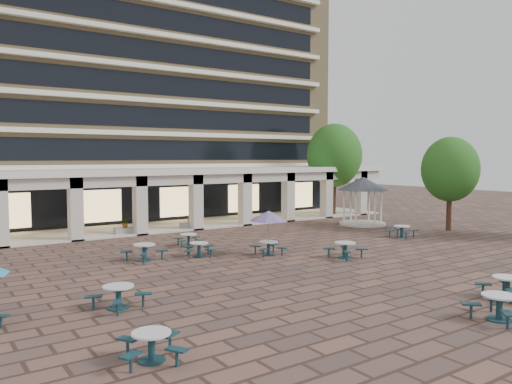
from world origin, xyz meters
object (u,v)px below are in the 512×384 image
Objects in this scene: picnic_table_1 at (499,305)px; planter_left at (125,228)px; planter_right at (191,223)px; picnic_table_0 at (151,344)px; picnic_table_2 at (507,285)px; gazebo at (363,189)px.

planter_left is at bearing 98.07° from picnic_table_1.
picnic_table_0 is at bearing -119.51° from planter_right.
picnic_table_1 is (10.48, -3.30, 0.04)m from picnic_table_0.
picnic_table_1 is 1.25× the size of planter_left.
picnic_table_2 is 20.36m from gazebo.
picnic_table_1 is at bearing -81.19° from planter_left.
planter_right is at bearing -0.00° from planter_left.
planter_left is 4.88m from planter_right.
planter_left is (-3.70, 23.90, -0.03)m from picnic_table_1.
picnic_table_0 is 1.34× the size of planter_left.
picnic_table_0 is 28.27m from gazebo.
picnic_table_0 is 1.03× the size of picnic_table_2.
gazebo is at bearing 66.36° from picnic_table_2.
gazebo reaches higher than planter_right.
gazebo reaches higher than planter_left.
planter_left is (-6.40, 22.68, -0.01)m from picnic_table_2.
picnic_table_0 is 10.99m from picnic_table_1.
picnic_table_2 is 1.30× the size of planter_right.
planter_left is (6.78, 20.60, 0.01)m from picnic_table_0.
planter_right is (1.18, 23.90, -0.02)m from picnic_table_1.
planter_left reaches higher than picnic_table_0.
gazebo is at bearing -17.75° from planter_left.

